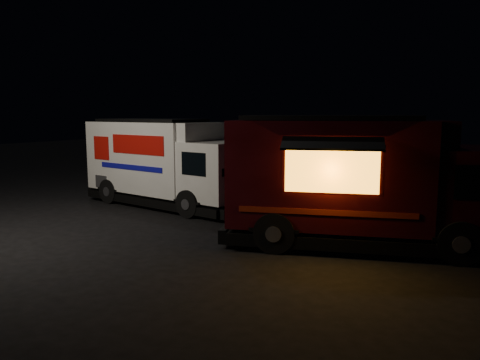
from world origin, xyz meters
name	(u,v)px	position (x,y,z in m)	size (l,w,h in m)	color
ground	(148,228)	(0.00, 0.00, 0.00)	(80.00, 80.00, 0.00)	black
white_truck	(169,163)	(-1.65, 2.91, 1.55)	(6.83, 2.33, 3.10)	white
red_truck	(366,181)	(5.88, 1.54, 1.62)	(6.97, 2.57, 3.24)	#370A10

